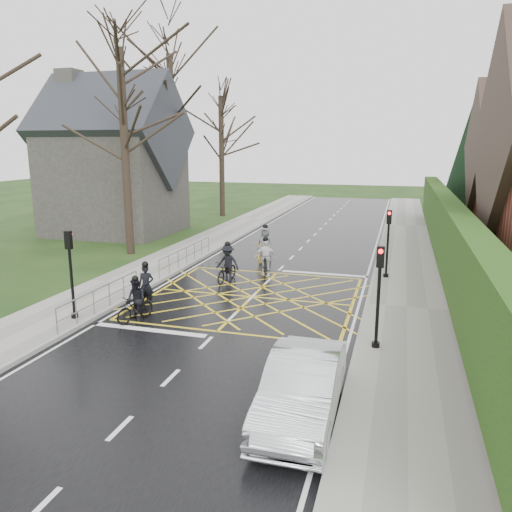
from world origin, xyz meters
The scene contains 22 objects.
ground centered at (0.00, 0.00, 0.00)m, with size 120.00×120.00×0.00m, color black.
road centered at (0.00, 0.00, 0.01)m, with size 9.00×80.00×0.01m, color black.
sidewalk_right centered at (6.00, 0.00, 0.07)m, with size 3.00×80.00×0.15m, color gray.
sidewalk_left centered at (-6.00, 0.00, 0.07)m, with size 3.00×80.00×0.15m, color gray.
stone_wall centered at (7.75, 6.00, 0.35)m, with size 0.50×38.00×0.70m, color slate.
hedge centered at (7.75, 6.00, 2.10)m, with size 0.90×38.00×2.80m, color #16360E.
conifer centered at (10.75, 26.00, 4.99)m, with size 4.60×4.60×10.00m.
church centered at (-13.54, 12.00, 4.93)m, with size 8.80×7.80×11.00m.
tree_near centered at (-9.00, 6.00, 7.91)m, with size 9.24×9.24×11.44m.
tree_mid centered at (-10.00, 14.00, 8.63)m, with size 10.08×10.08×12.48m.
tree_far centered at (-9.30, 22.00, 7.19)m, with size 8.40×8.40×10.40m.
railing_south centered at (-4.65, -3.50, 0.78)m, with size 0.05×5.04×1.03m.
railing_north centered at (-4.65, 4.00, 0.79)m, with size 0.05×6.04×1.03m.
traffic_light_ne centered at (5.10, 4.20, 1.66)m, with size 0.24×0.31×3.21m.
traffic_light_se centered at (5.10, -4.20, 1.66)m, with size 0.24×0.31×3.21m.
traffic_light_sw centered at (-5.10, -4.50, 1.66)m, with size 0.24×0.31×3.21m.
cyclist_rear centered at (-3.54, -2.28, 0.57)m, with size 1.11×1.91×1.76m.
cyclist_back centered at (-3.09, -3.81, 0.61)m, with size 0.96×1.68×1.63m.
cyclist_mid centered at (-1.77, 2.00, 0.67)m, with size 1.13×1.93×1.83m.
cyclist_front centered at (-0.40, 3.45, 0.69)m, with size 1.08×1.93×1.86m.
cyclist_lead centered at (-1.23, 6.44, 0.68)m, with size 0.90×2.04×1.96m.
car centered at (3.70, -8.42, 0.73)m, with size 1.55×4.45×1.47m, color silver.
Camera 1 is at (5.57, -18.53, 6.02)m, focal length 35.00 mm.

